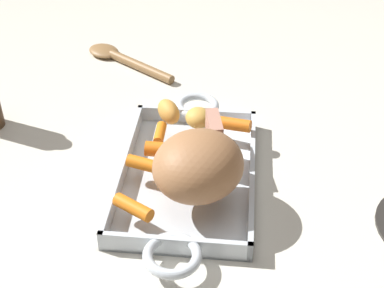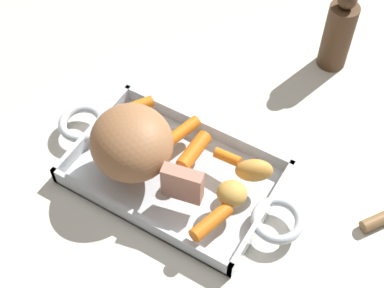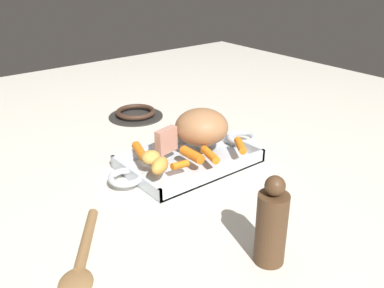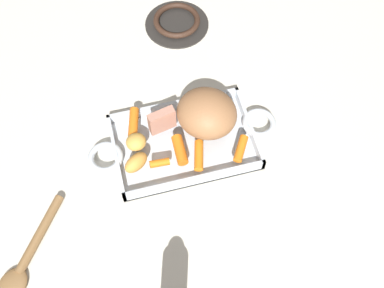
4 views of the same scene
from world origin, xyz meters
TOP-DOWN VIEW (x-y plane):
  - ground_plane at (0.00, 0.00)m, footprint 2.22×2.22m
  - roasting_dish at (0.00, 0.00)m, footprint 0.43×0.21m
  - pork_roast at (-0.06, -0.02)m, footprint 0.18×0.18m
  - roast_slice_thin at (0.04, -0.04)m, footprint 0.06×0.03m
  - baby_carrot_southwest at (0.10, -0.06)m, footprint 0.04×0.07m
  - baby_carrot_center_left at (0.07, 0.05)m, footprint 0.04×0.02m
  - baby_carrot_southeast at (0.02, 0.03)m, footprint 0.03×0.07m
  - baby_carrot_northwest at (-0.02, 0.06)m, footprint 0.04×0.07m
  - baby_carrot_northeast at (-0.11, 0.06)m, footprint 0.05×0.06m
  - potato_near_roast at (0.11, 0.04)m, footprint 0.07×0.06m
  - potato_whole at (0.10, -0.01)m, footprint 0.05×0.05m
  - serving_spoon at (0.37, 0.18)m, footprint 0.16×0.21m

SIDE VIEW (x-z plane):
  - ground_plane at x=0.00m, z-range 0.00..0.00m
  - serving_spoon at x=0.37m, z-range 0.00..0.02m
  - roasting_dish at x=0.00m, z-range -0.01..0.03m
  - baby_carrot_center_left at x=0.07m, z-range 0.03..0.05m
  - baby_carrot_northeast at x=-0.11m, z-range 0.03..0.05m
  - baby_carrot_northwest at x=-0.02m, z-range 0.03..0.05m
  - baby_carrot_southwest at x=0.10m, z-range 0.03..0.06m
  - baby_carrot_southeast at x=0.02m, z-range 0.03..0.06m
  - potato_whole at x=0.10m, z-range 0.03..0.06m
  - potato_near_roast at x=0.11m, z-range 0.03..0.07m
  - roast_slice_thin at x=0.04m, z-range 0.03..0.09m
  - pork_roast at x=-0.06m, z-range 0.03..0.12m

